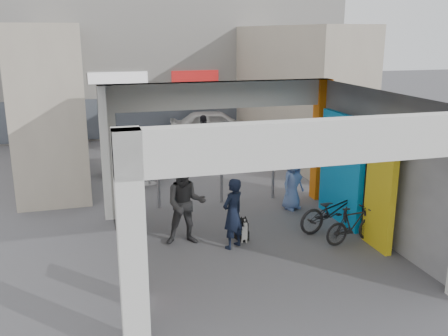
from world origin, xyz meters
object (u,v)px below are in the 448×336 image
object	(u,v)px
man_with_dog	(233,214)
white_van	(216,126)
man_elderly	(293,183)
bicycle_rear	(353,225)
man_crates	(204,139)
border_collie	(243,231)
man_back_turned	(186,204)
cafe_set	(144,172)
produce_stand	(123,165)
bicycle_front	(333,210)

from	to	relation	value
man_with_dog	white_van	distance (m)	11.52
man_elderly	bicycle_rear	distance (m)	2.60
man_elderly	man_crates	xyz separation A→B (m)	(-1.14, 5.73, 0.16)
man_elderly	man_crates	size ratio (longest dim) A/B	0.82
border_collie	man_elderly	xyz separation A→B (m)	(2.00, 1.75, 0.48)
man_with_dog	man_crates	size ratio (longest dim) A/B	0.92
man_back_turned	bicycle_rear	size ratio (longest dim) A/B	1.31
cafe_set	produce_stand	bearing A→B (deg)	118.97
man_crates	bicycle_front	size ratio (longest dim) A/B	0.92
cafe_set	border_collie	bearing A→B (deg)	-73.14
man_back_turned	bicycle_front	size ratio (longest dim) A/B	1.00
white_van	produce_stand	bearing A→B (deg)	143.85
produce_stand	man_elderly	size ratio (longest dim) A/B	0.90
man_with_dog	man_crates	distance (m)	7.86
bicycle_front	man_crates	bearing A→B (deg)	1.16
bicycle_front	man_elderly	bearing A→B (deg)	1.81
border_collie	man_with_dog	world-z (taller)	man_with_dog
produce_stand	man_with_dog	world-z (taller)	man_with_dog
border_collie	bicycle_front	bearing A→B (deg)	-12.72
man_elderly	white_van	xyz separation A→B (m)	(0.23, 9.20, -0.03)
border_collie	man_with_dog	size ratio (longest dim) A/B	0.39
produce_stand	man_back_turned	world-z (taller)	man_back_turned
cafe_set	white_van	world-z (taller)	white_van
man_elderly	white_van	distance (m)	9.20
produce_stand	white_van	distance (m)	6.31
border_collie	man_back_turned	size ratio (longest dim) A/B	0.33
man_elderly	white_van	world-z (taller)	man_elderly
man_with_dog	white_van	xyz separation A→B (m)	(2.56, 11.23, -0.11)
cafe_set	white_van	xyz separation A→B (m)	(3.89, 5.49, 0.36)
produce_stand	bicycle_rear	size ratio (longest dim) A/B	0.90
man_elderly	bicycle_rear	size ratio (longest dim) A/B	0.99
border_collie	man_elderly	size ratio (longest dim) A/B	0.43
man_elderly	man_with_dog	bearing A→B (deg)	-163.79
man_crates	produce_stand	bearing A→B (deg)	19.43
cafe_set	bicycle_rear	world-z (taller)	cafe_set
produce_stand	man_elderly	bearing A→B (deg)	-31.04
border_collie	man_elderly	bearing A→B (deg)	27.29
border_collie	man_back_turned	xyz separation A→B (m)	(-1.31, 0.24, 0.72)
man_back_turned	white_van	world-z (taller)	man_back_turned
bicycle_front	white_van	bearing A→B (deg)	-9.59
produce_stand	cafe_set	bearing A→B (deg)	-43.75
produce_stand	man_elderly	xyz separation A→B (m)	(4.24, -4.77, 0.39)
cafe_set	man_crates	size ratio (longest dim) A/B	0.91
man_elderly	bicycle_front	size ratio (longest dim) A/B	0.76
man_back_turned	white_van	xyz separation A→B (m)	(3.54, 10.71, -0.26)
man_crates	border_collie	bearing A→B (deg)	85.56
man_back_turned	produce_stand	bearing A→B (deg)	105.99
produce_stand	white_van	xyz separation A→B (m)	(4.48, 4.43, 0.36)
produce_stand	bicycle_front	bearing A→B (deg)	-37.26
cafe_set	border_collie	xyz separation A→B (m)	(1.66, -5.46, -0.09)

